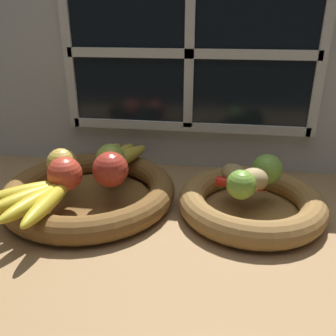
{
  "coord_description": "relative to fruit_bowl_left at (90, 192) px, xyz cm",
  "views": [
    {
      "loc": [
        8.34,
        -64.98,
        39.51
      ],
      "look_at": [
        -1.9,
        3.85,
        9.65
      ],
      "focal_mm": 37.8,
      "sensor_mm": 36.0,
      "label": 1
    }
  ],
  "objects": [
    {
      "name": "ground_plane",
      "position": [
        19.93,
        -3.85,
        -4.14
      ],
      "size": [
        140.0,
        90.0,
        3.0
      ],
      "primitive_type": "cube",
      "color": "#9E774C"
    },
    {
      "name": "banana_bunch_front",
      "position": [
        -6.19,
        -12.5,
        4.57
      ],
      "size": [
        16.45,
        19.59,
        3.11
      ],
      "color": "gold",
      "rests_on": "fruit_bowl_left"
    },
    {
      "name": "apple_green_back",
      "position": [
        3.72,
        4.98,
        6.45
      ],
      "size": [
        6.87,
        6.87,
        6.87
      ],
      "primitive_type": "sphere",
      "color": "#8CAD3D",
      "rests_on": "fruit_bowl_left"
    },
    {
      "name": "lime_near",
      "position": [
        33.38,
        -4.03,
        6.01
      ],
      "size": [
        5.99,
        5.99,
        5.99
      ],
      "primitive_type": "sphere",
      "color": "#7AAD3D",
      "rests_on": "fruit_bowl_right"
    },
    {
      "name": "chili_pepper",
      "position": [
        33.82,
        -0.65,
        4.12
      ],
      "size": [
        11.28,
        6.26,
        2.22
      ],
      "primitive_type": "cone",
      "rotation": [
        0.0,
        1.57,
        -0.38
      ],
      "color": "red",
      "rests_on": "fruit_bowl_right"
    },
    {
      "name": "apple_golden_left",
      "position": [
        -6.32,
        0.71,
        6.41
      ],
      "size": [
        6.8,
        6.8,
        6.8
      ],
      "primitive_type": "sphere",
      "color": "gold",
      "rests_on": "fruit_bowl_left"
    },
    {
      "name": "back_wall",
      "position": [
        19.93,
        25.92,
        25.24
      ],
      "size": [
        140.0,
        4.6,
        55.0
      ],
      "color": "silver",
      "rests_on": "ground_plane"
    },
    {
      "name": "fruit_bowl_right",
      "position": [
        36.07,
        -0.0,
        0.01
      ],
      "size": [
        31.26,
        31.26,
        5.65
      ],
      "color": "olive",
      "rests_on": "ground_plane"
    },
    {
      "name": "apple_red_front",
      "position": [
        -2.95,
        -5.45,
        6.66
      ],
      "size": [
        7.29,
        7.29,
        7.29
      ],
      "primitive_type": "sphere",
      "color": "#CC422D",
      "rests_on": "fruit_bowl_left"
    },
    {
      "name": "apple_red_right",
      "position": [
        5.95,
        -2.25,
        6.87
      ],
      "size": [
        7.71,
        7.71,
        7.71
      ],
      "primitive_type": "sphere",
      "color": "#B73828",
      "rests_on": "fruit_bowl_left"
    },
    {
      "name": "potato_oblong",
      "position": [
        32.33,
        2.91,
        5.15
      ],
      "size": [
        8.1,
        9.28,
        4.28
      ],
      "primitive_type": "ellipsoid",
      "rotation": [
        0.0,
        0.0,
        5.19
      ],
      "color": "#A38451",
      "rests_on": "fruit_bowl_right"
    },
    {
      "name": "potato_large",
      "position": [
        36.07,
        0.0,
        5.54
      ],
      "size": [
        7.86,
        7.3,
        5.06
      ],
      "primitive_type": "ellipsoid",
      "rotation": [
        0.0,
        0.0,
        0.33
      ],
      "color": "tan",
      "rests_on": "fruit_bowl_right"
    },
    {
      "name": "fruit_bowl_left",
      "position": [
        0.0,
        0.0,
        0.0
      ],
      "size": [
        38.84,
        38.84,
        5.65
      ],
      "color": "brown",
      "rests_on": "ground_plane"
    },
    {
      "name": "lime_far",
      "position": [
        39.21,
        4.03,
        6.35
      ],
      "size": [
        6.66,
        6.66,
        6.66
      ],
      "primitive_type": "sphere",
      "color": "#7AAD3D",
      "rests_on": "fruit_bowl_right"
    },
    {
      "name": "banana_bunch_back",
      "position": [
        4.19,
        11.37,
        4.64
      ],
      "size": [
        10.78,
        17.15,
        3.25
      ],
      "color": "gold",
      "rests_on": "fruit_bowl_left"
    }
  ]
}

